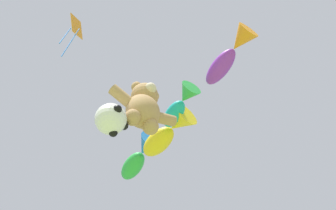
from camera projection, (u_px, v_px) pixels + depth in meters
teddy_bear_kite at (144, 106)px, 11.16m from camera, size 2.27×1.00×2.30m
soccer_ball_kite at (111, 119)px, 9.98m from camera, size 0.95×0.95×0.87m
fish_kite_violet at (231, 53)px, 12.63m from camera, size 0.79×2.33×0.78m
fish_kite_teal at (180, 104)px, 13.50m from camera, size 0.80×1.88×0.77m
fish_kite_goldfin at (169, 132)px, 14.19m from camera, size 1.30×2.53×1.03m
fish_kite_emerald at (139, 156)px, 15.56m from camera, size 0.97×2.37×0.96m
diamond_kite at (75, 29)px, 13.06m from camera, size 0.79×0.69×2.93m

